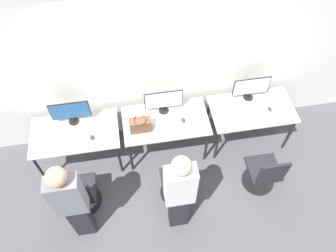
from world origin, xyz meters
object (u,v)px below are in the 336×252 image
object	(u,v)px
mouse_left	(92,138)
person_left	(72,203)
keyboard_left	(74,141)
office_chair_right	(264,174)
monitor_right	(251,87)
keyboard_center	(166,124)
handbag	(140,125)
office_chair_left	(81,195)
keyboard_right	(254,113)
monitor_center	(164,101)
monitor_left	(70,112)
mouse_center	(183,120)
person_center	(180,193)
office_chair_center	(178,186)
mouse_right	(270,109)

from	to	relation	value
mouse_left	person_left	size ratio (longest dim) A/B	0.05
keyboard_left	office_chair_right	xyz separation A→B (m)	(2.59, -0.71, -0.42)
person_left	monitor_right	distance (m)	2.93
keyboard_center	handbag	xyz separation A→B (m)	(-0.37, -0.03, 0.11)
office_chair_left	keyboard_right	bearing A→B (deg)	14.62
monitor_center	keyboard_right	distance (m)	1.35
monitor_left	mouse_center	world-z (taller)	monitor_left
person_center	monitor_right	xyz separation A→B (m)	(1.33, 1.44, 0.04)
handbag	office_chair_left	bearing A→B (deg)	-144.84
mouse_center	office_chair_center	bearing A→B (deg)	-105.34
monitor_left	office_chair_center	size ratio (longest dim) A/B	0.64
office_chair_center	office_chair_right	distance (m)	1.25
monitor_center	keyboard_center	xyz separation A→B (m)	(0.00, -0.25, -0.22)
keyboard_center	handbag	bearing A→B (deg)	-175.41
monitor_right	office_chair_left	bearing A→B (deg)	-159.33
person_left	monitor_right	xyz separation A→B (m)	(2.60, 1.35, 0.04)
mouse_center	person_center	size ratio (longest dim) A/B	0.05
office_chair_left	keyboard_center	bearing A→B (deg)	27.81
person_left	monitor_right	world-z (taller)	person_left
office_chair_left	keyboard_center	world-z (taller)	office_chair_left
monitor_left	mouse_left	distance (m)	0.47
person_left	handbag	distance (m)	1.38
person_left	mouse_right	bearing A→B (deg)	20.71
monitor_right	mouse_right	world-z (taller)	monitor_right
person_left	keyboard_center	size ratio (longest dim) A/B	4.68
keyboard_left	keyboard_center	size ratio (longest dim) A/B	1.00
person_left	mouse_left	bearing A→B (deg)	76.61
keyboard_right	office_chair_right	size ratio (longest dim) A/B	0.42
person_left	mouse_right	distance (m)	3.04
office_chair_right	person_center	bearing A→B (deg)	-165.25
monitor_center	keyboard_right	size ratio (longest dim) A/B	1.50
monitor_center	office_chair_center	world-z (taller)	monitor_center
monitor_center	monitor_right	bearing A→B (deg)	1.82
handbag	keyboard_center	bearing A→B (deg)	4.59
person_center	mouse_left	bearing A→B (deg)	133.66
monitor_left	keyboard_left	bearing A→B (deg)	-90.00
mouse_left	person_center	size ratio (longest dim) A/B	0.05
keyboard_center	office_chair_right	bearing A→B (deg)	-31.84
person_left	monitor_right	size ratio (longest dim) A/B	3.13
handbag	monitor_center	bearing A→B (deg)	37.41
mouse_left	mouse_center	world-z (taller)	same
monitor_center	mouse_center	xyz separation A→B (m)	(0.25, -0.23, -0.21)
monitor_center	monitor_right	xyz separation A→B (m)	(1.31, 0.04, 0.00)
keyboard_center	office_chair_center	size ratio (longest dim) A/B	0.42
keyboard_left	monitor_center	distance (m)	1.37
mouse_center	handbag	world-z (taller)	handbag
monitor_center	keyboard_right	world-z (taller)	monitor_center
person_center	keyboard_right	distance (m)	1.76
keyboard_center	keyboard_right	world-z (taller)	same
mouse_center	mouse_right	distance (m)	1.30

